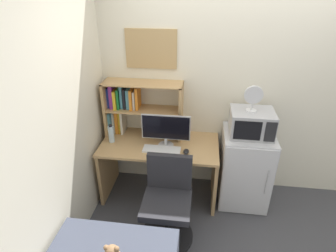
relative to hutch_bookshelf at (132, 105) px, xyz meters
name	(u,v)px	position (x,y,z in m)	size (l,w,h in m)	color
wall_back	(280,89)	(1.64, 0.15, 0.22)	(6.40, 0.04, 2.60)	silver
wall_left	(21,159)	(-0.38, -1.47, 0.22)	(0.04, 4.40, 2.60)	silver
desk	(160,159)	(0.36, -0.21, -0.57)	(1.32, 0.68, 0.72)	tan
hutch_bookshelf	(132,105)	(0.00, 0.00, 0.00)	(0.89, 0.28, 0.65)	tan
monitor	(166,129)	(0.43, -0.25, -0.15)	(0.53, 0.17, 0.38)	#B7B7BC
keyboard	(162,150)	(0.40, -0.35, -0.35)	(0.41, 0.15, 0.02)	silver
computer_mouse	(186,151)	(0.67, -0.37, -0.34)	(0.06, 0.10, 0.04)	black
water_bottle	(111,134)	(-0.19, -0.24, -0.26)	(0.06, 0.06, 0.21)	silver
mini_fridge	(244,168)	(1.33, -0.17, -0.64)	(0.54, 0.57, 0.89)	silver
microwave	(251,123)	(1.33, -0.16, -0.06)	(0.45, 0.37, 0.27)	#ADADB2
desk_fan	(253,97)	(1.31, -0.17, 0.24)	(0.19, 0.11, 0.28)	silver
desk_chair	(167,205)	(0.53, -0.81, -0.71)	(0.54, 0.54, 0.87)	black
wall_corkboard	(151,49)	(0.22, 0.11, 0.62)	(0.56, 0.02, 0.42)	tan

